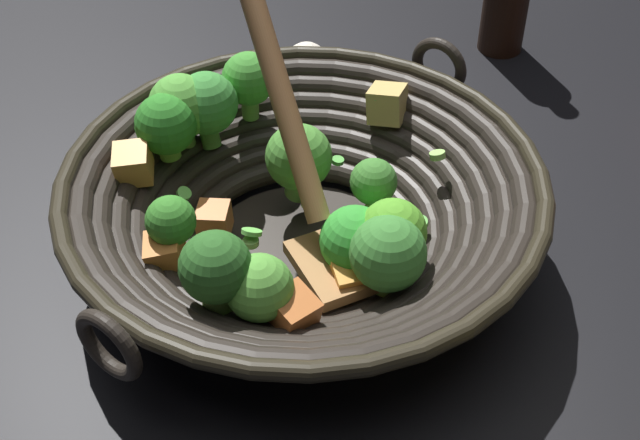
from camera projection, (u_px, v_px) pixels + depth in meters
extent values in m
plane|color=black|center=(304.00, 257.00, 0.72)|extent=(4.00, 4.00, 0.00)
cylinder|color=black|center=(304.00, 253.00, 0.71)|extent=(0.16, 0.16, 0.01)
torus|color=black|center=(304.00, 240.00, 0.71)|extent=(0.20, 0.20, 0.02)
torus|color=black|center=(304.00, 232.00, 0.70)|extent=(0.23, 0.23, 0.02)
torus|color=black|center=(304.00, 224.00, 0.69)|extent=(0.25, 0.25, 0.02)
torus|color=black|center=(303.00, 216.00, 0.69)|extent=(0.28, 0.28, 0.02)
torus|color=black|center=(303.00, 208.00, 0.68)|extent=(0.30, 0.30, 0.02)
torus|color=black|center=(303.00, 199.00, 0.68)|extent=(0.33, 0.33, 0.02)
torus|color=black|center=(303.00, 190.00, 0.67)|extent=(0.35, 0.35, 0.02)
torus|color=#292519|center=(303.00, 181.00, 0.66)|extent=(0.37, 0.37, 0.01)
torus|color=black|center=(439.00, 66.00, 0.78)|extent=(0.05, 0.01, 0.05)
torus|color=black|center=(109.00, 345.00, 0.55)|extent=(0.05, 0.01, 0.05)
cylinder|color=#64A244|center=(299.00, 186.00, 0.73)|extent=(0.03, 0.03, 0.02)
sphere|color=#4D9637|center=(299.00, 157.00, 0.71)|extent=(0.05, 0.05, 0.05)
cylinder|color=#659F37|center=(389.00, 263.00, 0.66)|extent=(0.03, 0.02, 0.02)
sphere|color=#56A82B|center=(391.00, 234.00, 0.64)|extent=(0.05, 0.05, 0.05)
cylinder|color=#7DC14E|center=(174.00, 245.00, 0.66)|extent=(0.02, 0.02, 0.02)
sphere|color=#357F28|center=(171.00, 221.00, 0.64)|extent=(0.04, 0.04, 0.04)
cylinder|color=#6CA43D|center=(261.00, 318.00, 0.62)|extent=(0.02, 0.03, 0.02)
sphere|color=#56A23B|center=(259.00, 288.00, 0.60)|extent=(0.05, 0.05, 0.05)
cylinder|color=#7FC145|center=(386.00, 286.00, 0.65)|extent=(0.02, 0.02, 0.02)
sphere|color=#3C8334|center=(388.00, 253.00, 0.63)|extent=(0.06, 0.06, 0.06)
cylinder|color=#6AAD3F|center=(170.00, 151.00, 0.72)|extent=(0.02, 0.02, 0.01)
sphere|color=#2B7F25|center=(166.00, 124.00, 0.70)|extent=(0.05, 0.05, 0.05)
cylinder|color=#7CB043|center=(220.00, 300.00, 0.61)|extent=(0.03, 0.03, 0.02)
sphere|color=#295F23|center=(216.00, 267.00, 0.59)|extent=(0.05, 0.05, 0.05)
cylinder|color=#7BB246|center=(372.00, 208.00, 0.70)|extent=(0.02, 0.02, 0.02)
sphere|color=#3E7F2F|center=(374.00, 182.00, 0.69)|extent=(0.04, 0.04, 0.04)
cylinder|color=#65A13F|center=(354.00, 268.00, 0.67)|extent=(0.02, 0.02, 0.01)
sphere|color=green|center=(355.00, 241.00, 0.65)|extent=(0.05, 0.05, 0.05)
cylinder|color=#5B9441|center=(210.00, 135.00, 0.74)|extent=(0.03, 0.02, 0.02)
sphere|color=green|center=(206.00, 103.00, 0.72)|extent=(0.05, 0.05, 0.05)
cylinder|color=#71AE49|center=(250.00, 107.00, 0.76)|extent=(0.02, 0.02, 0.02)
sphere|color=green|center=(249.00, 79.00, 0.74)|extent=(0.05, 0.05, 0.05)
cylinder|color=#5D8D3D|center=(185.00, 138.00, 0.74)|extent=(0.02, 0.03, 0.02)
sphere|color=#53A63B|center=(181.00, 106.00, 0.72)|extent=(0.05, 0.05, 0.05)
cube|color=gold|center=(350.00, 277.00, 0.65)|extent=(0.04, 0.04, 0.03)
cube|color=orange|center=(165.00, 252.00, 0.65)|extent=(0.04, 0.04, 0.03)
cube|color=#D9B764|center=(385.00, 103.00, 0.76)|extent=(0.04, 0.04, 0.04)
cube|color=gold|center=(133.00, 164.00, 0.69)|extent=(0.04, 0.04, 0.03)
cube|color=#D07135|center=(214.00, 220.00, 0.70)|extent=(0.03, 0.03, 0.03)
cube|color=#C3672E|center=(292.00, 312.00, 0.60)|extent=(0.04, 0.04, 0.03)
cylinder|color=#6BC651|center=(184.00, 193.00, 0.70)|extent=(0.01, 0.01, 0.01)
cylinder|color=#56B247|center=(409.00, 239.00, 0.64)|extent=(0.02, 0.02, 0.01)
cylinder|color=#99D166|center=(437.00, 155.00, 0.70)|extent=(0.02, 0.02, 0.01)
cylinder|color=#6BC651|center=(420.00, 223.00, 0.68)|extent=(0.01, 0.02, 0.01)
cylinder|color=#99D166|center=(251.00, 242.00, 0.67)|extent=(0.01, 0.01, 0.00)
cylinder|color=#6BC651|center=(252.00, 232.00, 0.66)|extent=(0.02, 0.02, 0.01)
cylinder|color=#99D166|center=(378.00, 96.00, 0.75)|extent=(0.02, 0.02, 0.01)
cylinder|color=#56B247|center=(338.00, 161.00, 0.72)|extent=(0.01, 0.01, 0.00)
cylinder|color=#99D166|center=(310.00, 202.00, 0.72)|extent=(0.02, 0.02, 0.00)
cube|color=#9E6B38|center=(333.00, 266.00, 0.66)|extent=(0.09, 0.08, 0.01)
cylinder|color=#A16D41|center=(273.00, 66.00, 0.65)|extent=(0.15, 0.11, 0.19)
sphere|color=silver|center=(307.00, 64.00, 0.89)|extent=(0.04, 0.04, 0.04)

